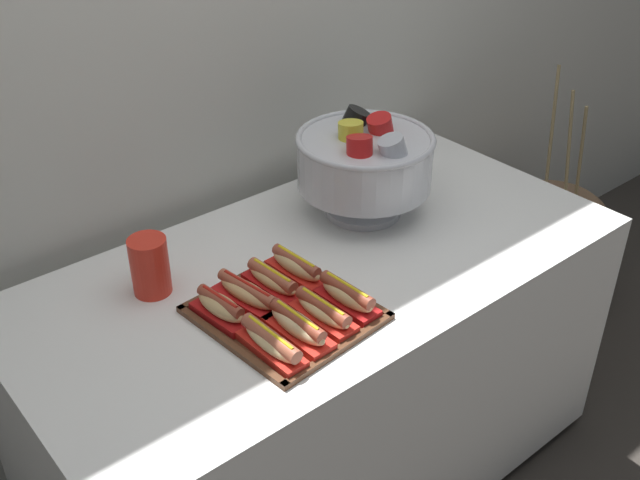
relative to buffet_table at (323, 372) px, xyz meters
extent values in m
plane|color=#38332D|center=(0.00, 0.00, -0.41)|extent=(10.00, 10.00, 0.00)
cube|color=beige|center=(0.00, 0.50, 0.89)|extent=(6.00, 0.10, 2.60)
cube|color=white|center=(0.00, 0.00, 0.00)|extent=(1.54, 0.76, 0.73)
cylinder|color=black|center=(0.67, -0.28, -0.39)|extent=(0.05, 0.05, 0.04)
cylinder|color=black|center=(0.67, 0.28, -0.39)|extent=(0.05, 0.05, 0.04)
cylinder|color=brown|center=(1.23, 0.13, -0.18)|extent=(0.31, 0.31, 0.45)
torus|color=brown|center=(1.23, 0.13, -0.35)|extent=(0.45, 0.45, 0.10)
torus|color=brown|center=(1.23, 0.13, -0.24)|extent=(0.46, 0.46, 0.10)
torus|color=brown|center=(1.23, 0.13, -0.13)|extent=(0.43, 0.43, 0.10)
torus|color=brown|center=(1.23, 0.13, -0.01)|extent=(0.40, 0.40, 0.10)
cylinder|color=#937F56|center=(1.19, 0.09, 0.27)|extent=(0.03, 0.05, 0.44)
cylinder|color=#937F56|center=(1.26, 0.08, 0.23)|extent=(0.06, 0.01, 0.38)
cylinder|color=#937F56|center=(1.21, 0.18, 0.29)|extent=(0.04, 0.07, 0.50)
cube|color=#56331E|center=(-0.21, -0.11, 0.37)|extent=(0.36, 0.39, 0.01)
cube|color=#56331E|center=(-0.19, -0.29, 0.38)|extent=(0.33, 0.04, 0.01)
cube|color=#56331E|center=(-0.22, 0.06, 0.38)|extent=(0.33, 0.04, 0.01)
cube|color=#56331E|center=(-0.36, -0.13, 0.38)|extent=(0.05, 0.36, 0.01)
cube|color=#56331E|center=(-0.05, -0.10, 0.38)|extent=(0.05, 0.36, 0.01)
cube|color=red|center=(-0.31, -0.21, 0.38)|extent=(0.06, 0.18, 0.02)
ellipsoid|color=#E0BC7F|center=(-0.31, -0.21, 0.40)|extent=(0.05, 0.16, 0.04)
cylinder|color=#A8563D|center=(-0.31, -0.21, 0.42)|extent=(0.04, 0.17, 0.03)
cylinder|color=yellow|center=(-0.31, -0.21, 0.43)|extent=(0.01, 0.14, 0.01)
cube|color=red|center=(-0.24, -0.20, 0.38)|extent=(0.07, 0.18, 0.02)
ellipsoid|color=beige|center=(-0.24, -0.20, 0.41)|extent=(0.06, 0.17, 0.04)
cylinder|color=brown|center=(-0.24, -0.20, 0.42)|extent=(0.03, 0.15, 0.03)
cylinder|color=yellow|center=(-0.24, -0.20, 0.43)|extent=(0.01, 0.13, 0.01)
cube|color=red|center=(-0.16, -0.19, 0.38)|extent=(0.07, 0.17, 0.02)
ellipsoid|color=#E0BC7F|center=(-0.16, -0.19, 0.40)|extent=(0.06, 0.16, 0.04)
cylinder|color=brown|center=(-0.16, -0.19, 0.41)|extent=(0.04, 0.15, 0.03)
cylinder|color=yellow|center=(-0.16, -0.19, 0.43)|extent=(0.01, 0.13, 0.01)
cube|color=#B21414|center=(-0.09, -0.19, 0.38)|extent=(0.07, 0.17, 0.02)
ellipsoid|color=#E0BC7F|center=(-0.09, -0.19, 0.41)|extent=(0.06, 0.15, 0.04)
cylinder|color=brown|center=(-0.09, -0.19, 0.42)|extent=(0.04, 0.15, 0.03)
cylinder|color=yellow|center=(-0.09, -0.19, 0.43)|extent=(0.02, 0.13, 0.01)
cube|color=#B21414|center=(-0.33, -0.04, 0.38)|extent=(0.08, 0.16, 0.02)
ellipsoid|color=tan|center=(-0.33, -0.04, 0.41)|extent=(0.07, 0.15, 0.04)
cylinder|color=brown|center=(-0.33, -0.04, 0.42)|extent=(0.04, 0.13, 0.03)
cylinder|color=red|center=(-0.33, -0.04, 0.43)|extent=(0.02, 0.11, 0.01)
cube|color=red|center=(-0.25, -0.04, 0.38)|extent=(0.09, 0.19, 0.02)
ellipsoid|color=tan|center=(-0.25, -0.04, 0.41)|extent=(0.07, 0.17, 0.04)
cylinder|color=#A8563D|center=(-0.25, -0.04, 0.42)|extent=(0.05, 0.17, 0.03)
cylinder|color=red|center=(-0.25, -0.04, 0.43)|extent=(0.03, 0.14, 0.01)
cube|color=#B21414|center=(-0.18, -0.03, 0.38)|extent=(0.07, 0.17, 0.02)
ellipsoid|color=tan|center=(-0.18, -0.03, 0.40)|extent=(0.06, 0.15, 0.04)
cylinder|color=#A8563D|center=(-0.18, -0.03, 0.41)|extent=(0.04, 0.15, 0.03)
cylinder|color=yellow|center=(-0.18, -0.03, 0.43)|extent=(0.02, 0.12, 0.01)
cube|color=red|center=(-0.10, -0.02, 0.38)|extent=(0.07, 0.17, 0.02)
ellipsoid|color=#E0BC7F|center=(-0.10, -0.02, 0.41)|extent=(0.06, 0.16, 0.04)
cylinder|color=#9E4C38|center=(-0.10, -0.02, 0.42)|extent=(0.04, 0.15, 0.03)
cylinder|color=yellow|center=(-0.10, -0.02, 0.43)|extent=(0.02, 0.12, 0.01)
cylinder|color=silver|center=(0.24, 0.11, 0.38)|extent=(0.21, 0.21, 0.02)
cone|color=silver|center=(0.24, 0.11, 0.42)|extent=(0.07, 0.07, 0.07)
cylinder|color=silver|center=(0.24, 0.11, 0.52)|extent=(0.36, 0.36, 0.14)
torus|color=silver|center=(0.24, 0.11, 0.59)|extent=(0.37, 0.37, 0.02)
cylinder|color=red|center=(0.30, 0.12, 0.57)|extent=(0.12, 0.09, 0.14)
cylinder|color=black|center=(0.27, 0.21, 0.57)|extent=(0.12, 0.11, 0.15)
cylinder|color=yellow|center=(0.21, 0.14, 0.57)|extent=(0.09, 0.10, 0.13)
cylinder|color=red|center=(0.16, 0.05, 0.57)|extent=(0.10, 0.11, 0.13)
cylinder|color=#B7BCC6|center=(0.24, 0.00, 0.57)|extent=(0.11, 0.09, 0.14)
cylinder|color=red|center=(-0.39, 0.15, 0.42)|extent=(0.09, 0.09, 0.10)
cylinder|color=red|center=(-0.39, 0.15, 0.44)|extent=(0.09, 0.09, 0.10)
cylinder|color=red|center=(-0.39, 0.15, 0.46)|extent=(0.09, 0.09, 0.10)
camera|label=1|loc=(-1.00, -1.19, 1.40)|focal=42.38mm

